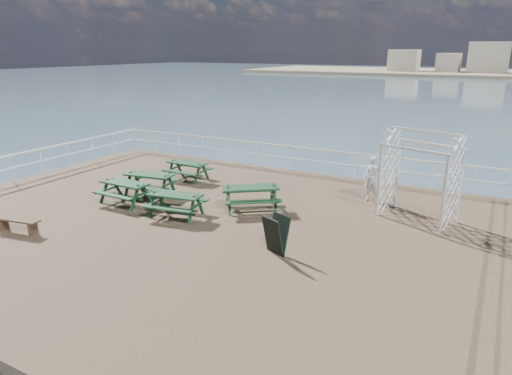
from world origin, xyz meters
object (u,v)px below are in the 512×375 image
object	(u,v)px
picnic_table_a	(150,179)
picnic_table_d	(125,188)
person	(373,179)
picnic_table_b	(188,167)
picnic_table_e	(175,200)
flat_bench_near	(17,222)
trellis_arbor	(419,180)
picnic_table_c	(251,193)

from	to	relation	value
picnic_table_a	picnic_table_d	world-z (taller)	picnic_table_a
picnic_table_a	person	bearing A→B (deg)	13.91
picnic_table_b	picnic_table_d	world-z (taller)	picnic_table_d
picnic_table_e	picnic_table_d	bearing A→B (deg)	166.72
picnic_table_d	flat_bench_near	size ratio (longest dim) A/B	1.19
picnic_table_d	trellis_arbor	bearing A→B (deg)	21.41
picnic_table_c	picnic_table_e	bearing A→B (deg)	-172.88
picnic_table_d	flat_bench_near	distance (m)	3.55
picnic_table_a	picnic_table_c	world-z (taller)	picnic_table_c
picnic_table_e	trellis_arbor	xyz separation A→B (m)	(6.70, 3.38, 0.71)
picnic_table_b	flat_bench_near	distance (m)	6.91
picnic_table_b	picnic_table_d	distance (m)	3.40
flat_bench_near	person	bearing A→B (deg)	33.90
picnic_table_b	picnic_table_c	size ratio (longest dim) A/B	0.73
picnic_table_a	flat_bench_near	world-z (taller)	picnic_table_a
person	trellis_arbor	bearing A→B (deg)	-29.25
picnic_table_c	person	world-z (taller)	person
picnic_table_b	flat_bench_near	xyz separation A→B (m)	(-0.93, -6.85, -0.20)
picnic_table_c	person	xyz separation A→B (m)	(3.26, 2.72, 0.23)
picnic_table_c	picnic_table_e	xyz separation A→B (m)	(-1.78, -1.69, -0.03)
picnic_table_a	picnic_table_e	world-z (taller)	picnic_table_a
picnic_table_b	picnic_table_e	size ratio (longest dim) A/B	0.90
person	flat_bench_near	bearing A→B (deg)	-134.33
picnic_table_e	trellis_arbor	size ratio (longest dim) A/B	0.67
person	picnic_table_a	bearing A→B (deg)	-154.86
picnic_table_b	trellis_arbor	xyz separation A→B (m)	(8.91, -0.21, 0.72)
picnic_table_d	flat_bench_near	bearing A→B (deg)	-102.00
person	picnic_table_d	bearing A→B (deg)	-147.53
picnic_table_e	person	distance (m)	6.70
trellis_arbor	person	world-z (taller)	trellis_arbor
picnic_table_a	picnic_table_c	distance (m)	4.05
picnic_table_c	flat_bench_near	distance (m)	6.98
flat_bench_near	person	xyz separation A→B (m)	(8.19, 7.66, 0.48)
person	picnic_table_b	bearing A→B (deg)	-171.02
picnic_table_d	picnic_table_c	bearing A→B (deg)	22.10
picnic_table_b	picnic_table_d	bearing A→B (deg)	-89.53
picnic_table_b	picnic_table_a	bearing A→B (deg)	-89.20
picnic_table_d	trellis_arbor	xyz separation A→B (m)	(8.99, 3.19, 0.70)
picnic_table_a	picnic_table_b	size ratio (longest dim) A/B	1.15
picnic_table_c	picnic_table_d	xyz separation A→B (m)	(-4.08, -1.50, -0.02)
picnic_table_d	picnic_table_e	xyz separation A→B (m)	(2.30, -0.19, -0.01)
picnic_table_a	flat_bench_near	xyz separation A→B (m)	(-0.89, -4.63, -0.23)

